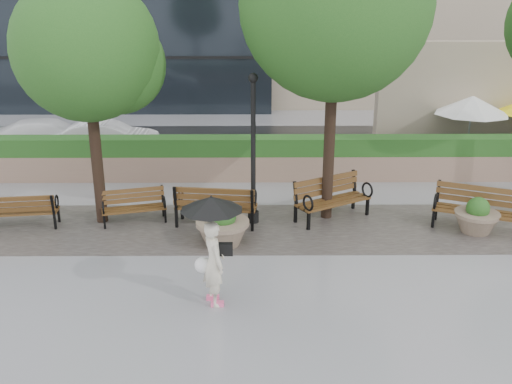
{
  "coord_description": "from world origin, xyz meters",
  "views": [
    {
      "loc": [
        0.05,
        -10.2,
        5.61
      ],
      "look_at": [
        0.15,
        2.59,
        1.1
      ],
      "focal_mm": 40.0,
      "sensor_mm": 36.0,
      "label": 1
    }
  ],
  "objects_px": {
    "bench_1": "(134,213)",
    "planter_right": "(477,219)",
    "lamppost": "(253,160)",
    "car_right": "(107,138)",
    "planter_left": "(223,229)",
    "bench_0": "(23,218)",
    "bench_4": "(474,218)",
    "car_left": "(51,137)",
    "bench_2": "(216,213)",
    "bench_3": "(332,207)",
    "pedestrian": "(213,240)"
  },
  "relations": [
    {
      "from": "bench_2",
      "to": "car_left",
      "type": "bearing_deg",
      "value": -39.19
    },
    {
      "from": "bench_3",
      "to": "car_right",
      "type": "relative_size",
      "value": 0.57
    },
    {
      "from": "bench_3",
      "to": "pedestrian",
      "type": "bearing_deg",
      "value": -154.43
    },
    {
      "from": "bench_1",
      "to": "car_right",
      "type": "xyz_separation_m",
      "value": [
        -2.21,
        6.48,
        0.37
      ]
    },
    {
      "from": "bench_2",
      "to": "bench_3",
      "type": "distance_m",
      "value": 3.01
    },
    {
      "from": "planter_right",
      "to": "car_right",
      "type": "bearing_deg",
      "value": 146.27
    },
    {
      "from": "planter_right",
      "to": "car_left",
      "type": "height_order",
      "value": "car_left"
    },
    {
      "from": "car_left",
      "to": "bench_0",
      "type": "bearing_deg",
      "value": -174.98
    },
    {
      "from": "bench_0",
      "to": "planter_left",
      "type": "height_order",
      "value": "planter_left"
    },
    {
      "from": "bench_4",
      "to": "planter_right",
      "type": "bearing_deg",
      "value": -70.46
    },
    {
      "from": "pedestrian",
      "to": "bench_2",
      "type": "bearing_deg",
      "value": -20.36
    },
    {
      "from": "bench_3",
      "to": "lamppost",
      "type": "relative_size",
      "value": 0.56
    },
    {
      "from": "bench_2",
      "to": "car_right",
      "type": "distance_m",
      "value": 7.94
    },
    {
      "from": "pedestrian",
      "to": "car_right",
      "type": "bearing_deg",
      "value": 0.12
    },
    {
      "from": "bench_0",
      "to": "bench_3",
      "type": "distance_m",
      "value": 7.82
    },
    {
      "from": "lamppost",
      "to": "pedestrian",
      "type": "distance_m",
      "value": 4.07
    },
    {
      "from": "planter_left",
      "to": "pedestrian",
      "type": "xyz_separation_m",
      "value": [
        -0.04,
        -2.62,
        0.89
      ]
    },
    {
      "from": "planter_right",
      "to": "lamppost",
      "type": "height_order",
      "value": "lamppost"
    },
    {
      "from": "bench_4",
      "to": "planter_left",
      "type": "bearing_deg",
      "value": -147.94
    },
    {
      "from": "bench_0",
      "to": "bench_4",
      "type": "relative_size",
      "value": 0.83
    },
    {
      "from": "lamppost",
      "to": "car_left",
      "type": "distance_m",
      "value": 9.83
    },
    {
      "from": "bench_1",
      "to": "bench_3",
      "type": "relative_size",
      "value": 0.79
    },
    {
      "from": "bench_2",
      "to": "planter_right",
      "type": "height_order",
      "value": "bench_2"
    },
    {
      "from": "bench_2",
      "to": "planter_right",
      "type": "distance_m",
      "value": 6.43
    },
    {
      "from": "bench_4",
      "to": "planter_right",
      "type": "xyz_separation_m",
      "value": [
        -0.01,
        -0.16,
        0.04
      ]
    },
    {
      "from": "bench_2",
      "to": "pedestrian",
      "type": "xyz_separation_m",
      "value": [
        0.18,
        -3.8,
        0.97
      ]
    },
    {
      "from": "bench_0",
      "to": "car_right",
      "type": "bearing_deg",
      "value": -101.26
    },
    {
      "from": "bench_4",
      "to": "car_right",
      "type": "relative_size",
      "value": 0.56
    },
    {
      "from": "car_left",
      "to": "bench_4",
      "type": "bearing_deg",
      "value": -126.4
    },
    {
      "from": "bench_2",
      "to": "car_left",
      "type": "xyz_separation_m",
      "value": [
        -6.34,
        6.72,
        0.32
      ]
    },
    {
      "from": "car_right",
      "to": "car_left",
      "type": "bearing_deg",
      "value": 84.89
    },
    {
      "from": "planter_right",
      "to": "bench_2",
      "type": "bearing_deg",
      "value": 175.63
    },
    {
      "from": "planter_left",
      "to": "lamppost",
      "type": "xyz_separation_m",
      "value": [
        0.72,
        1.37,
        1.26
      ]
    },
    {
      "from": "bench_4",
      "to": "planter_left",
      "type": "distance_m",
      "value": 6.26
    },
    {
      "from": "bench_3",
      "to": "lamppost",
      "type": "height_order",
      "value": "lamppost"
    },
    {
      "from": "bench_3",
      "to": "lamppost",
      "type": "bearing_deg",
      "value": 155.41
    },
    {
      "from": "bench_0",
      "to": "bench_4",
      "type": "bearing_deg",
      "value": 171.99
    },
    {
      "from": "bench_3",
      "to": "planter_left",
      "type": "bearing_deg",
      "value": 179.13
    },
    {
      "from": "lamppost",
      "to": "car_right",
      "type": "xyz_separation_m",
      "value": [
        -5.25,
        6.48,
        -1.05
      ]
    },
    {
      "from": "bench_1",
      "to": "planter_right",
      "type": "xyz_separation_m",
      "value": [
        8.51,
        -0.68,
        0.1
      ]
    },
    {
      "from": "bench_4",
      "to": "planter_left",
      "type": "xyz_separation_m",
      "value": [
        -6.2,
        -0.85,
        0.09
      ]
    },
    {
      "from": "bench_2",
      "to": "car_left",
      "type": "height_order",
      "value": "car_left"
    },
    {
      "from": "bench_0",
      "to": "bench_4",
      "type": "distance_m",
      "value": 11.24
    },
    {
      "from": "planter_left",
      "to": "planter_right",
      "type": "xyz_separation_m",
      "value": [
        6.18,
        0.69,
        -0.05
      ]
    },
    {
      "from": "bench_3",
      "to": "car_left",
      "type": "xyz_separation_m",
      "value": [
        -9.32,
        6.31,
        0.32
      ]
    },
    {
      "from": "planter_left",
      "to": "bench_4",
      "type": "bearing_deg",
      "value": 7.8
    },
    {
      "from": "planter_left",
      "to": "pedestrian",
      "type": "relative_size",
      "value": 0.58
    },
    {
      "from": "bench_1",
      "to": "car_left",
      "type": "bearing_deg",
      "value": 107.71
    },
    {
      "from": "bench_2",
      "to": "car_right",
      "type": "bearing_deg",
      "value": -49.63
    },
    {
      "from": "planter_right",
      "to": "pedestrian",
      "type": "relative_size",
      "value": 0.51
    }
  ]
}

